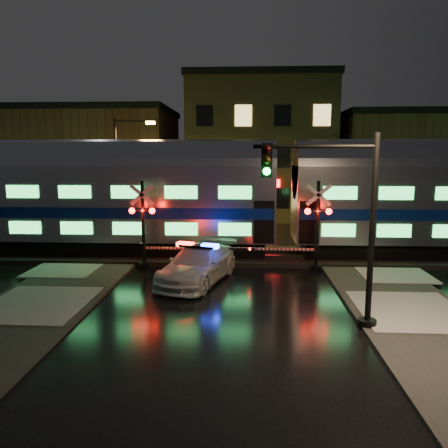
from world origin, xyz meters
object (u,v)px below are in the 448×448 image
Objects in this scene: crossing_signal_left at (151,234)px; streetlight at (121,172)px; traffic_light at (341,228)px; crossing_signal_right at (309,235)px; police_car at (198,264)px.

streetlight reaches higher than crossing_signal_left.
crossing_signal_left is 10.01m from traffic_light.
traffic_light is at bearing -42.46° from crossing_signal_left.
streetlight is at bearing 147.75° from crossing_signal_right.
traffic_light is 17.09m from streetlight.
traffic_light is 0.79× the size of streetlight.
crossing_signal_right is (4.94, 1.81, 0.99)m from police_car.
crossing_signal_right is at bearing 36.80° from police_car.
traffic_light is at bearing -28.17° from police_car.
streetlight is at bearing 115.95° from crossing_signal_left.
streetlight is at bearing 118.94° from traffic_light.
crossing_signal_right is 12.81m from streetlight.
police_car is 7.33m from traffic_light.
crossing_signal_left is at bearing 159.78° from police_car.
traffic_light reaches higher than crossing_signal_right.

